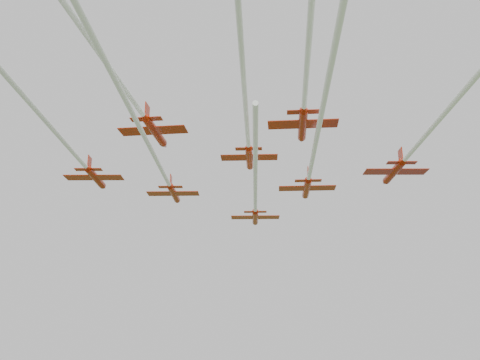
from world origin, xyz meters
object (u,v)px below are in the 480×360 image
at_px(jet_row2_left, 157,162).
at_px(jet_row2_right, 313,158).
at_px(jet_lead, 255,199).
at_px(jet_row4_right, 307,68).
at_px(jet_row3_mid, 247,130).
at_px(jet_row4_left, 135,103).
at_px(jet_row3_left, 75,154).
at_px(jet_row3_right, 420,142).

xyz_separation_m(jet_row2_left, jet_row2_right, (19.46, 9.69, 0.51)).
bearing_deg(jet_lead, jet_row4_right, -82.42).
distance_m(jet_lead, jet_row3_mid, 21.57).
distance_m(jet_lead, jet_row4_left, 33.76).
distance_m(jet_row2_right, jet_row4_right, 22.61).
bearing_deg(jet_row2_left, jet_row4_left, -91.67).
height_order(jet_row3_left, jet_row3_right, jet_row3_right).
bearing_deg(jet_row4_left, jet_row3_left, 141.92).
xyz_separation_m(jet_row3_mid, jet_row4_left, (-7.68, -14.03, -0.35)).
bearing_deg(jet_row3_left, jet_row2_left, 22.34).
height_order(jet_row3_right, jet_row4_left, jet_row4_left).
height_order(jet_lead, jet_row4_right, jet_row4_right).
relative_size(jet_row3_mid, jet_row4_left, 1.09).
relative_size(jet_row3_left, jet_row3_right, 0.90).
height_order(jet_row3_mid, jet_row4_right, jet_row3_mid).
bearing_deg(jet_row4_right, jet_row2_left, 133.63).
bearing_deg(jet_row2_left, jet_row3_right, -12.30).
distance_m(jet_row2_right, jet_row4_left, 26.21).
height_order(jet_row3_left, jet_row4_right, jet_row4_right).
relative_size(jet_lead, jet_row2_right, 0.91).
bearing_deg(jet_row3_right, jet_row4_right, -137.46).
bearing_deg(jet_row3_left, jet_row4_right, -32.42).
relative_size(jet_lead, jet_row2_left, 0.92).
bearing_deg(jet_row3_left, jet_row3_mid, -1.12).
bearing_deg(jet_row3_mid, jet_row4_left, -143.72).
xyz_separation_m(jet_lead, jet_row3_left, (-12.25, -29.51, 0.40)).
bearing_deg(jet_row2_right, jet_row4_left, -145.70).
bearing_deg(jet_row3_left, jet_row2_right, 7.24).
distance_m(jet_row3_mid, jet_row4_left, 15.99).
relative_size(jet_row3_left, jet_row4_right, 0.79).
height_order(jet_row2_left, jet_row4_right, jet_row4_right).
xyz_separation_m(jet_row3_left, jet_row3_right, (41.28, 16.70, 0.07)).
xyz_separation_m(jet_lead, jet_row2_left, (-5.00, -21.10, 0.79)).
bearing_deg(jet_row3_mid, jet_row3_right, -6.93).
xyz_separation_m(jet_lead, jet_row3_right, (29.03, -12.81, 0.46)).
bearing_deg(jet_lead, jet_row4_left, -114.75).
bearing_deg(jet_row2_right, jet_row2_left, -177.34).
relative_size(jet_row2_right, jet_row4_right, 1.04).
xyz_separation_m(jet_row3_left, jet_row4_left, (12.91, -4.09, 2.82)).
bearing_deg(jet_row4_right, jet_row3_left, 151.79).
distance_m(jet_row3_left, jet_row3_mid, 23.07).
xyz_separation_m(jet_lead, jet_row4_left, (0.65, -33.60, 3.22)).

